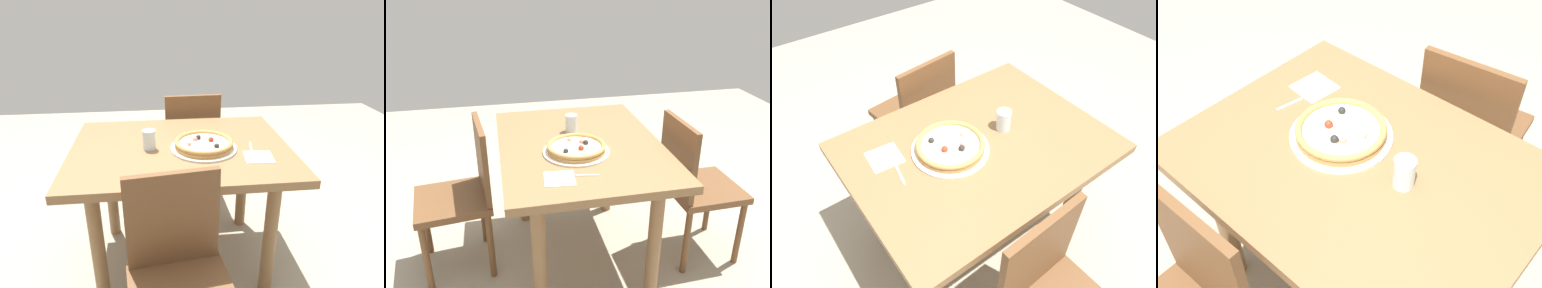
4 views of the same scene
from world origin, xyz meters
TOP-DOWN VIEW (x-y plane):
  - ground_plane at (0.00, 0.00)m, footprint 6.00×6.00m
  - dining_table at (0.00, 0.00)m, footprint 1.16×0.87m
  - chair_far at (0.06, 0.65)m, footprint 0.45×0.45m
  - plate at (-0.12, 0.04)m, footprint 0.35×0.35m
  - pizza at (-0.12, 0.04)m, footprint 0.31×0.31m
  - fork at (-0.36, 0.09)m, footprint 0.05×0.16m
  - drinking_glass at (0.16, 0.01)m, footprint 0.07×0.07m
  - napkin at (-0.38, 0.18)m, footprint 0.15×0.15m

SIDE VIEW (x-z plane):
  - ground_plane at x=0.00m, z-range 0.00..0.00m
  - chair_far at x=0.06m, z-range 0.05..0.93m
  - dining_table at x=0.00m, z-range 0.26..1.01m
  - napkin at x=-0.38m, z-range 0.75..0.75m
  - fork at x=-0.36m, z-range 0.75..0.75m
  - plate at x=-0.12m, z-range 0.75..0.76m
  - pizza at x=-0.12m, z-range 0.76..0.80m
  - drinking_glass at x=0.16m, z-range 0.75..0.85m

